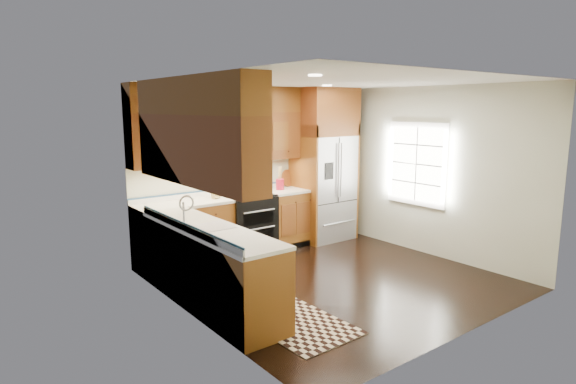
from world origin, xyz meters
TOP-DOWN VIEW (x-y plane):
  - ground at (0.00, 0.00)m, footprint 4.00×4.00m
  - wall_back at (0.00, 2.00)m, footprint 4.00×0.02m
  - wall_left at (-2.00, 0.00)m, footprint 0.02×4.00m
  - wall_right at (2.00, 0.00)m, footprint 0.02×4.00m
  - window at (1.98, 0.20)m, footprint 0.04×1.10m
  - base_cabinets at (-1.23, 0.90)m, footprint 2.85×3.00m
  - countertop at (-1.09, 1.01)m, footprint 2.86×3.01m
  - upper_cabinets at (-1.15, 1.09)m, footprint 2.85×3.00m
  - range at (-0.25, 1.67)m, footprint 0.76×0.67m
  - microwave at (-0.25, 1.80)m, footprint 0.76×0.40m
  - refrigerator at (1.30, 1.63)m, footprint 0.98×0.75m
  - sink_faucet at (-1.73, 0.23)m, footprint 0.54×0.44m
  - rug at (-1.20, -0.71)m, footprint 0.87×1.42m
  - knife_block at (-0.79, 1.70)m, footprint 0.09×0.12m
  - utensil_crock at (0.43, 1.74)m, footprint 0.15×0.15m
  - cutting_board at (0.74, 1.94)m, footprint 0.36×0.36m

SIDE VIEW (x-z plane):
  - ground at x=0.00m, z-range 0.00..0.00m
  - rug at x=-1.20m, z-range 0.00..0.01m
  - base_cabinets at x=-1.23m, z-range 0.00..0.90m
  - range at x=-0.25m, z-range 0.00..0.94m
  - countertop at x=-1.09m, z-range 0.90..0.94m
  - cutting_board at x=0.74m, z-range 0.94..0.96m
  - sink_faucet at x=-1.73m, z-range 0.81..1.18m
  - knife_block at x=-0.79m, z-range 0.92..1.16m
  - utensil_crock at x=0.43m, z-range 0.88..1.26m
  - wall_back at x=0.00m, z-range 0.00..2.60m
  - wall_left at x=-2.00m, z-range 0.00..2.60m
  - wall_right at x=2.00m, z-range 0.00..2.60m
  - refrigerator at x=1.30m, z-range 0.00..2.60m
  - window at x=1.98m, z-range 0.75..2.05m
  - microwave at x=-0.25m, z-range 1.45..1.87m
  - upper_cabinets at x=-1.15m, z-range 1.45..2.60m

